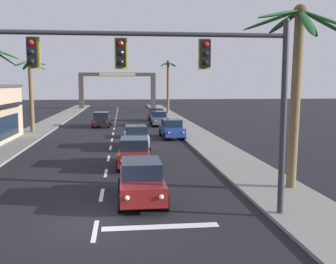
# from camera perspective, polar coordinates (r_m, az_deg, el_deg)

# --- Properties ---
(ground_plane) EXTENTS (220.00, 220.00, 0.00)m
(ground_plane) POSITION_cam_1_polar(r_m,az_deg,el_deg) (14.43, -10.25, -12.80)
(ground_plane) COLOR black
(sidewalk_right) EXTENTS (3.20, 110.00, 0.14)m
(sidewalk_right) POSITION_cam_1_polar(r_m,az_deg,el_deg) (34.57, 4.93, -1.01)
(sidewalk_right) COLOR gray
(sidewalk_right) RESTS_ON ground
(sidewalk_left) EXTENTS (3.20, 110.00, 0.14)m
(sidewalk_left) POSITION_cam_1_polar(r_m,az_deg,el_deg) (35.01, -20.97, -1.35)
(sidewalk_left) COLOR gray
(sidewalk_left) RESTS_ON ground
(lane_markings) EXTENTS (4.28, 88.34, 0.01)m
(lane_markings) POSITION_cam_1_polar(r_m,az_deg,el_deg) (33.73, -7.33, -1.35)
(lane_markings) COLOR silver
(lane_markings) RESTS_ON ground
(traffic_signal_mast) EXTENTS (11.75, 0.41, 7.13)m
(traffic_signal_mast) POSITION_cam_1_polar(r_m,az_deg,el_deg) (13.63, 1.03, 8.70)
(traffic_signal_mast) COLOR #2D2D33
(traffic_signal_mast) RESTS_ON ground
(sedan_lead_at_stop_bar) EXTENTS (1.96, 4.45, 1.68)m
(sedan_lead_at_stop_bar) POSITION_cam_1_polar(r_m,az_deg,el_deg) (16.64, -3.87, -6.95)
(sedan_lead_at_stop_bar) COLOR maroon
(sedan_lead_at_stop_bar) RESTS_ON ground
(sedan_third_in_queue) EXTENTS (2.11, 4.51, 1.68)m
(sedan_third_in_queue) POSITION_cam_1_polar(r_m,az_deg,el_deg) (23.42, -4.87, -2.89)
(sedan_third_in_queue) COLOR maroon
(sedan_third_in_queue) RESTS_ON ground
(sedan_fifth_in_queue) EXTENTS (1.99, 4.47, 1.68)m
(sedan_fifth_in_queue) POSITION_cam_1_polar(r_m,az_deg,el_deg) (30.28, -4.61, -0.64)
(sedan_fifth_in_queue) COLOR silver
(sedan_fifth_in_queue) RESTS_ON ground
(sedan_oncoming_far) EXTENTS (2.04, 4.49, 1.68)m
(sedan_oncoming_far) POSITION_cam_1_polar(r_m,az_deg,el_deg) (45.41, -9.52, 1.82)
(sedan_oncoming_far) COLOR black
(sedan_oncoming_far) RESTS_ON ground
(sedan_parked_nearest_kerb) EXTENTS (2.07, 4.50, 1.68)m
(sedan_parked_nearest_kerb) POSITION_cam_1_polar(r_m,az_deg,el_deg) (35.46, 0.56, 0.49)
(sedan_parked_nearest_kerb) COLOR navy
(sedan_parked_nearest_kerb) RESTS_ON ground
(sedan_parked_mid_kerb) EXTENTS (1.95, 4.45, 1.68)m
(sedan_parked_mid_kerb) POSITION_cam_1_polar(r_m,az_deg,el_deg) (51.78, -1.68, 2.54)
(sedan_parked_mid_kerb) COLOR black
(sedan_parked_mid_kerb) RESTS_ON ground
(sedan_parked_far_kerb) EXTENTS (1.96, 4.46, 1.68)m
(sedan_parked_far_kerb) POSITION_cam_1_polar(r_m,az_deg,el_deg) (45.99, -1.31, 1.98)
(sedan_parked_far_kerb) COLOR #4C515B
(sedan_parked_far_kerb) RESTS_ON ground
(palm_left_third) EXTENTS (3.11, 3.15, 7.34)m
(palm_left_third) POSITION_cam_1_polar(r_m,az_deg,el_deg) (41.30, -19.12, 6.70)
(palm_left_third) COLOR brown
(palm_left_third) RESTS_ON ground
(palm_right_nearest) EXTENTS (4.77, 4.72, 8.29)m
(palm_right_nearest) POSITION_cam_1_polar(r_m,az_deg,el_deg) (18.66, 18.12, 8.98)
(palm_right_nearest) COLOR brown
(palm_right_nearest) RESTS_ON ground
(palm_right_farthest) EXTENTS (2.93, 3.23, 8.58)m
(palm_right_farthest) POSITION_cam_1_polar(r_m,az_deg,el_deg) (64.38, 0.02, 7.68)
(palm_right_farthest) COLOR brown
(palm_right_farthest) RESTS_ON ground
(town_gateway_arch) EXTENTS (14.80, 0.90, 6.98)m
(town_gateway_arch) POSITION_cam_1_polar(r_m,az_deg,el_deg) (78.13, -7.28, 6.66)
(town_gateway_arch) COLOR #423D38
(town_gateway_arch) RESTS_ON ground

